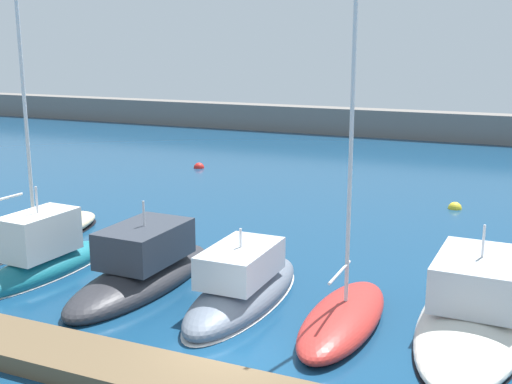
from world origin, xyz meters
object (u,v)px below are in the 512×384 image
(motorboat_ivory_sixth, at_px, (478,307))
(mooring_buoy_yellow, at_px, (455,209))
(motorboat_slate_fourth, at_px, (243,287))
(mooring_buoy_red, at_px, (199,168))
(motorboat_teal_second, at_px, (44,256))
(motorboat_charcoal_third, at_px, (144,269))
(sailboat_red_fifth, at_px, (343,317))
(sailboat_sand_nearest, at_px, (11,239))

(motorboat_ivory_sixth, xyz_separation_m, mooring_buoy_yellow, (-2.47, 14.13, -0.49))
(motorboat_slate_fourth, distance_m, mooring_buoy_red, 23.65)
(motorboat_ivory_sixth, height_order, mooring_buoy_red, motorboat_ivory_sixth)
(motorboat_slate_fourth, bearing_deg, motorboat_ivory_sixth, -78.93)
(motorboat_teal_second, height_order, motorboat_charcoal_third, motorboat_teal_second)
(motorboat_slate_fourth, xyz_separation_m, motorboat_ivory_sixth, (7.23, 1.46, -0.02))
(motorboat_teal_second, xyz_separation_m, motorboat_charcoal_third, (3.99, 0.55, -0.09))
(motorboat_slate_fourth, distance_m, motorboat_ivory_sixth, 7.38)
(motorboat_charcoal_third, distance_m, mooring_buoy_red, 21.82)
(motorboat_teal_second, distance_m, mooring_buoy_yellow, 20.53)
(sailboat_red_fifth, height_order, mooring_buoy_yellow, sailboat_red_fifth)
(mooring_buoy_red, bearing_deg, motorboat_slate_fourth, -57.57)
(motorboat_ivory_sixth, bearing_deg, mooring_buoy_yellow, 11.27)
(mooring_buoy_red, bearing_deg, motorboat_ivory_sixth, -42.88)
(sailboat_red_fifth, bearing_deg, sailboat_sand_nearest, 82.25)
(motorboat_teal_second, distance_m, motorboat_slate_fourth, 7.91)
(motorboat_slate_fourth, distance_m, sailboat_red_fifth, 3.62)
(motorboat_charcoal_third, xyz_separation_m, mooring_buoy_red, (-8.79, 19.97, -0.59))
(sailboat_red_fifth, distance_m, mooring_buoy_yellow, 16.19)
(sailboat_red_fifth, bearing_deg, mooring_buoy_red, 38.30)
(motorboat_teal_second, relative_size, mooring_buoy_yellow, 9.25)
(mooring_buoy_red, bearing_deg, motorboat_charcoal_third, -66.25)
(motorboat_charcoal_third, bearing_deg, motorboat_ivory_sixth, -81.13)
(motorboat_teal_second, height_order, motorboat_ivory_sixth, motorboat_teal_second)
(motorboat_teal_second, distance_m, mooring_buoy_red, 21.09)
(motorboat_charcoal_third, height_order, motorboat_ivory_sixth, motorboat_ivory_sixth)
(motorboat_teal_second, relative_size, sailboat_red_fifth, 0.62)
(motorboat_ivory_sixth, bearing_deg, mooring_buoy_red, 48.49)
(sailboat_sand_nearest, distance_m, mooring_buoy_yellow, 21.53)
(motorboat_charcoal_third, relative_size, mooring_buoy_red, 10.93)
(motorboat_teal_second, bearing_deg, sailboat_red_fifth, -86.70)
(sailboat_sand_nearest, bearing_deg, mooring_buoy_yellow, -45.71)
(sailboat_red_fifth, height_order, motorboat_ivory_sixth, sailboat_red_fifth)
(sailboat_sand_nearest, xyz_separation_m, motorboat_slate_fourth, (11.48, -1.47, 0.21))
(motorboat_teal_second, distance_m, sailboat_red_fifth, 11.47)
(motorboat_charcoal_third, distance_m, motorboat_slate_fourth, 3.89)
(motorboat_slate_fourth, bearing_deg, motorboat_teal_second, 93.70)
(motorboat_slate_fourth, relative_size, mooring_buoy_yellow, 10.38)
(motorboat_teal_second, relative_size, motorboat_ivory_sixth, 0.64)
(sailboat_sand_nearest, xyz_separation_m, motorboat_ivory_sixth, (18.72, -0.01, 0.19))
(sailboat_red_fifth, distance_m, mooring_buoy_red, 26.17)
(motorboat_ivory_sixth, bearing_deg, motorboat_charcoal_third, 98.91)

